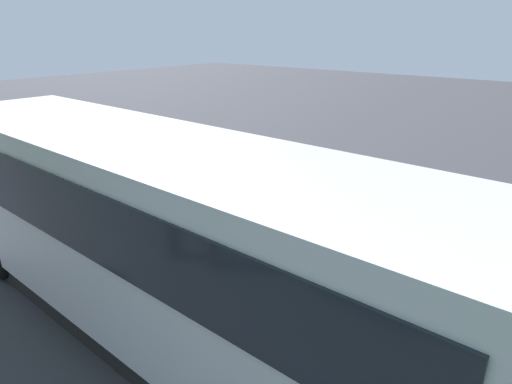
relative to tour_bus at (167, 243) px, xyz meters
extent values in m
plane|color=#38383D|center=(1.41, -4.07, -1.65)|extent=(80.00, 80.00, 0.00)
cube|color=silver|center=(-0.01, 0.00, 0.20)|extent=(11.48, 2.84, 2.80)
cube|color=black|center=(5.64, -0.17, 0.76)|extent=(0.12, 2.10, 1.23)
cube|color=black|center=(-0.05, -1.27, 0.76)|extent=(9.58, 0.33, 1.01)
cube|color=black|center=(0.03, 1.27, 0.76)|extent=(9.58, 0.33, 1.01)
cube|color=red|center=(-0.05, -1.26, -0.36)|extent=(10.03, 0.33, 0.28)
cube|color=black|center=(-0.01, 0.00, -1.42)|extent=(10.56, 2.62, 0.45)
torus|color=black|center=(3.95, -1.25, -1.15)|extent=(1.01, 0.35, 1.00)
cylinder|color=black|center=(-1.55, -2.64, -1.17)|extent=(0.14, 0.14, 0.78)
cube|color=black|center=(-1.55, -2.68, -1.60)|extent=(0.14, 0.27, 0.10)
cylinder|color=black|center=(-1.71, -2.66, -1.17)|extent=(0.14, 0.14, 0.78)
cube|color=black|center=(-1.71, -2.70, -1.60)|extent=(0.14, 0.27, 0.10)
cube|color=#3F594C|center=(-1.63, -2.65, -0.45)|extent=(0.42, 0.34, 0.65)
cylinder|color=#3F594C|center=(-1.40, -2.61, -0.43)|extent=(0.10, 0.10, 0.62)
sphere|color=tan|center=(-1.40, -2.61, -0.74)|extent=(0.10, 0.10, 0.09)
cylinder|color=#3F594C|center=(-1.87, -2.69, -0.43)|extent=(0.10, 0.10, 0.62)
sphere|color=tan|center=(-1.87, -2.69, -0.74)|extent=(0.10, 0.10, 0.09)
sphere|color=tan|center=(-1.63, -2.65, 0.01)|extent=(0.27, 0.27, 0.24)
cylinder|color=black|center=(-0.35, -2.66, -1.18)|extent=(0.15, 0.15, 0.77)
cube|color=black|center=(-0.36, -2.70, -1.60)|extent=(0.17, 0.28, 0.10)
cylinder|color=black|center=(-0.50, -2.62, -1.18)|extent=(0.15, 0.15, 0.77)
cube|color=black|center=(-0.51, -2.66, -1.60)|extent=(0.17, 0.28, 0.10)
cube|color=silver|center=(-0.43, -2.64, -0.47)|extent=(0.45, 0.38, 0.64)
cylinder|color=silver|center=(-0.20, -2.71, -0.45)|extent=(0.11, 0.11, 0.61)
sphere|color=tan|center=(-0.20, -2.71, -0.76)|extent=(0.11, 0.11, 0.09)
cylinder|color=silver|center=(-0.65, -2.57, -0.45)|extent=(0.11, 0.11, 0.61)
sphere|color=tan|center=(-0.65, -2.57, -0.76)|extent=(0.11, 0.11, 0.09)
sphere|color=tan|center=(-0.43, -2.64, -0.01)|extent=(0.29, 0.29, 0.23)
cylinder|color=black|center=(0.53, -2.64, -1.18)|extent=(0.13, 0.13, 0.77)
cube|color=black|center=(0.53, -2.68, -1.60)|extent=(0.13, 0.27, 0.10)
cylinder|color=black|center=(0.37, -2.62, -1.18)|extent=(0.13, 0.13, 0.77)
cube|color=black|center=(0.37, -2.66, -1.60)|extent=(0.13, 0.27, 0.10)
cube|color=#D8F233|center=(0.45, -2.63, -0.47)|extent=(0.41, 0.32, 0.64)
cube|color=silver|center=(0.45, -2.63, -0.47)|extent=(0.42, 0.33, 0.06)
cylinder|color=#D8F233|center=(0.69, -2.66, -0.45)|extent=(0.10, 0.10, 0.61)
sphere|color=tan|center=(0.69, -2.66, -0.76)|extent=(0.10, 0.10, 0.09)
cylinder|color=#D8F233|center=(0.22, -2.60, -0.45)|extent=(0.10, 0.10, 0.61)
sphere|color=tan|center=(0.22, -2.60, -0.76)|extent=(0.10, 0.10, 0.09)
sphere|color=tan|center=(0.45, -2.63, -0.01)|extent=(0.26, 0.26, 0.23)
cylinder|color=#473823|center=(1.58, -2.82, -1.19)|extent=(0.12, 0.12, 0.74)
cube|color=black|center=(1.58, -2.86, -1.60)|extent=(0.11, 0.26, 0.10)
cylinder|color=#473823|center=(1.42, -2.81, -1.19)|extent=(0.12, 0.12, 0.74)
cube|color=black|center=(1.42, -2.85, -1.60)|extent=(0.11, 0.26, 0.10)
cube|color=#3F594C|center=(1.50, -2.81, -0.51)|extent=(0.39, 0.29, 0.62)
cylinder|color=#3F594C|center=(1.74, -2.82, -0.50)|extent=(0.09, 0.09, 0.59)
sphere|color=tan|center=(1.74, -2.82, -0.79)|extent=(0.09, 0.09, 0.09)
cylinder|color=#3F594C|center=(1.26, -2.81, -0.50)|extent=(0.09, 0.09, 0.59)
sphere|color=tan|center=(1.26, -2.81, -0.79)|extent=(0.09, 0.09, 0.09)
sphere|color=tan|center=(1.50, -2.81, -0.07)|extent=(0.23, 0.23, 0.22)
torus|color=black|center=(1.66, -2.04, -1.35)|extent=(0.61, 0.20, 0.60)
cylinder|color=silver|center=(1.66, -2.04, -1.35)|extent=(0.13, 0.11, 0.12)
torus|color=black|center=(0.22, -1.87, -1.35)|extent=(0.61, 0.20, 0.60)
cylinder|color=silver|center=(0.22, -1.87, -1.35)|extent=(0.13, 0.13, 0.12)
cylinder|color=silver|center=(1.61, -2.03, -1.00)|extent=(0.32, 0.09, 0.67)
cube|color=#198C33|center=(1.01, -1.96, -1.02)|extent=(0.87, 0.37, 0.36)
cube|color=black|center=(0.54, -1.91, -0.97)|extent=(0.54, 0.28, 0.20)
cylinder|color=silver|center=(0.67, -1.78, -1.23)|extent=(0.46, 0.13, 0.08)
cylinder|color=black|center=(1.56, -2.02, -0.70)|extent=(0.10, 0.58, 0.04)
torus|color=black|center=(4.08, -5.64, -1.35)|extent=(0.61, 0.27, 0.60)
cylinder|color=silver|center=(4.08, -5.64, -1.35)|extent=(0.14, 0.13, 0.12)
torus|color=black|center=(5.03, -5.88, -0.27)|extent=(0.85, 0.33, 0.85)
cylinder|color=silver|center=(5.03, -5.88, -0.27)|extent=(0.15, 0.15, 0.12)
cylinder|color=silver|center=(3.86, -5.59, -1.07)|extent=(0.67, 0.22, 0.29)
cube|color=black|center=(4.27, -5.69, -0.64)|extent=(0.87, 0.47, 0.86)
cube|color=black|center=(4.55, -5.76, -0.25)|extent=(0.54, 0.33, 0.52)
cylinder|color=silver|center=(4.62, -5.92, -0.51)|extent=(0.37, 0.16, 0.39)
cylinder|color=black|center=(3.68, -5.54, -0.84)|extent=(0.17, 0.57, 0.04)
cube|color=black|center=(4.11, -5.65, -0.39)|extent=(0.54, 0.44, 0.53)
sphere|color=red|center=(3.72, -5.55, -0.57)|extent=(0.31, 0.31, 0.26)
cylinder|color=black|center=(3.96, -5.43, -0.61)|extent=(0.47, 0.20, 0.19)
cylinder|color=black|center=(4.50, -5.56, -0.48)|extent=(0.38, 0.18, 0.34)
cylinder|color=black|center=(3.88, -5.78, -0.61)|extent=(0.47, 0.20, 0.19)
cylinder|color=black|center=(4.41, -5.91, -0.48)|extent=(0.38, 0.18, 0.34)
cylinder|color=#4C4C4C|center=(7.66, -0.49, -1.63)|extent=(0.36, 0.36, 0.04)
cube|color=orange|center=(2.09, -4.78, -1.63)|extent=(0.34, 0.34, 0.03)
cone|color=orange|center=(2.09, -4.78, -1.32)|extent=(0.26, 0.26, 0.60)
cylinder|color=white|center=(2.09, -4.78, -1.35)|extent=(0.19, 0.19, 0.07)
cube|color=white|center=(-1.60, -4.27, -1.64)|extent=(0.13, 3.99, 0.01)
cube|color=white|center=(1.09, -4.27, -1.64)|extent=(0.13, 4.55, 0.01)
cube|color=white|center=(3.77, -4.27, -1.64)|extent=(0.13, 3.54, 0.01)
cube|color=white|center=(6.45, -4.27, -1.64)|extent=(0.13, 4.40, 0.01)
camera|label=1|loc=(-5.09, 4.04, 3.15)|focal=31.99mm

